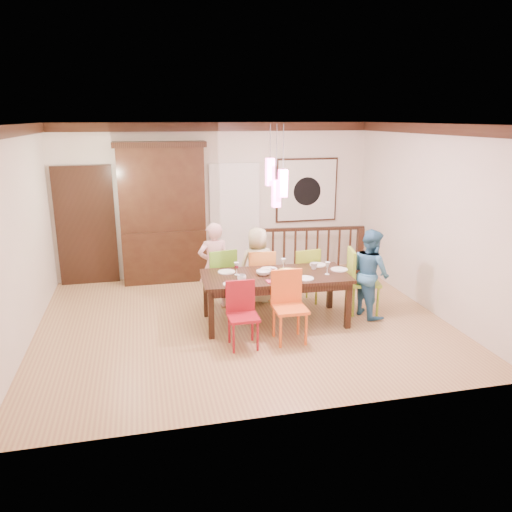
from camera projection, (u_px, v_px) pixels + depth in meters
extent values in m
plane|color=#AB7A52|center=(243.00, 321.00, 7.56)|extent=(6.00, 6.00, 0.00)
plane|color=white|center=(242.00, 124.00, 6.78)|extent=(6.00, 6.00, 0.00)
plane|color=beige|center=(216.00, 201.00, 9.52)|extent=(6.00, 0.00, 6.00)
plane|color=beige|center=(18.00, 239.00, 6.52)|extent=(0.00, 5.00, 5.00)
plane|color=beige|center=(429.00, 219.00, 7.82)|extent=(0.00, 5.00, 5.00)
cube|color=black|center=(86.00, 228.00, 9.06)|extent=(1.04, 0.07, 2.24)
cube|color=silver|center=(235.00, 221.00, 9.67)|extent=(0.97, 0.05, 2.22)
cube|color=black|center=(307.00, 190.00, 9.84)|extent=(1.25, 0.04, 1.25)
cube|color=silver|center=(307.00, 190.00, 9.82)|extent=(1.18, 0.02, 1.18)
cylinder|color=black|center=(307.00, 191.00, 9.81)|extent=(0.56, 0.01, 0.56)
cube|color=#FC4BA5|center=(270.00, 172.00, 6.98)|extent=(0.11, 0.11, 0.38)
cylinder|color=black|center=(270.00, 141.00, 6.87)|extent=(0.01, 0.01, 0.46)
cube|color=#FC4BA5|center=(283.00, 183.00, 6.96)|extent=(0.11, 0.11, 0.38)
cylinder|color=black|center=(283.00, 147.00, 6.83)|extent=(0.01, 0.01, 0.61)
cube|color=#FC4BA5|center=(276.00, 194.00, 7.03)|extent=(0.11, 0.11, 0.38)
cylinder|color=black|center=(277.00, 152.00, 6.88)|extent=(0.01, 0.01, 0.76)
cube|color=black|center=(275.00, 276.00, 7.36)|extent=(2.20, 1.08, 0.05)
cube|color=black|center=(205.00, 296.00, 7.63)|extent=(0.08, 0.08, 0.70)
cube|color=black|center=(328.00, 286.00, 8.06)|extent=(0.08, 0.08, 0.70)
cube|color=black|center=(213.00, 316.00, 6.86)|extent=(0.08, 0.08, 0.70)
cube|color=black|center=(348.00, 304.00, 7.29)|extent=(0.08, 0.08, 0.70)
cube|color=black|center=(268.00, 272.00, 7.79)|extent=(1.96, 0.13, 0.10)
cube|color=black|center=(283.00, 290.00, 6.98)|extent=(1.96, 0.13, 0.10)
cube|color=#65AA28|center=(220.00, 278.00, 8.04)|extent=(0.52, 0.52, 0.04)
cube|color=#65AA28|center=(219.00, 263.00, 7.97)|extent=(0.45, 0.12, 0.49)
cylinder|color=#65AA28|center=(210.00, 297.00, 7.90)|extent=(0.04, 0.04, 0.47)
cylinder|color=#65AA28|center=(233.00, 296.00, 7.98)|extent=(0.04, 0.04, 0.47)
cylinder|color=#65AA28|center=(207.00, 290.00, 8.24)|extent=(0.04, 0.04, 0.47)
cylinder|color=#65AA28|center=(229.00, 288.00, 8.32)|extent=(0.04, 0.04, 0.47)
cube|color=orange|center=(260.00, 278.00, 8.13)|extent=(0.47, 0.47, 0.04)
cube|color=orange|center=(261.00, 263.00, 8.06)|extent=(0.43, 0.08, 0.47)
cylinder|color=orange|center=(252.00, 296.00, 7.99)|extent=(0.04, 0.04, 0.45)
cylinder|color=orange|center=(273.00, 294.00, 8.07)|extent=(0.04, 0.04, 0.45)
cylinder|color=orange|center=(248.00, 289.00, 8.32)|extent=(0.04, 0.04, 0.45)
cylinder|color=orange|center=(268.00, 287.00, 8.39)|extent=(0.04, 0.04, 0.45)
cube|color=olive|center=(302.00, 276.00, 8.23)|extent=(0.48, 0.48, 0.04)
cube|color=olive|center=(303.00, 261.00, 8.17)|extent=(0.43, 0.10, 0.47)
cylinder|color=olive|center=(295.00, 294.00, 8.10)|extent=(0.04, 0.04, 0.45)
cylinder|color=olive|center=(316.00, 292.00, 8.17)|extent=(0.04, 0.04, 0.45)
cylinder|color=olive|center=(289.00, 287.00, 8.42)|extent=(0.04, 0.04, 0.45)
cylinder|color=olive|center=(309.00, 285.00, 8.50)|extent=(0.04, 0.04, 0.45)
cube|color=maroon|center=(243.00, 317.00, 6.62)|extent=(0.40, 0.40, 0.04)
cube|color=maroon|center=(243.00, 300.00, 6.56)|extent=(0.40, 0.04, 0.44)
cylinder|color=maroon|center=(234.00, 338.00, 6.50)|extent=(0.03, 0.03, 0.42)
cylinder|color=maroon|center=(258.00, 336.00, 6.57)|extent=(0.03, 0.03, 0.42)
cylinder|color=maroon|center=(229.00, 329.00, 6.80)|extent=(0.03, 0.03, 0.42)
cylinder|color=maroon|center=(252.00, 326.00, 6.87)|extent=(0.03, 0.03, 0.42)
cube|color=orange|center=(290.00, 309.00, 6.79)|extent=(0.44, 0.44, 0.04)
cube|color=orange|center=(290.00, 291.00, 6.72)|extent=(0.44, 0.05, 0.48)
cylinder|color=orange|center=(281.00, 332.00, 6.65)|extent=(0.04, 0.04, 0.46)
cylinder|color=orange|center=(306.00, 329.00, 6.72)|extent=(0.04, 0.04, 0.46)
cylinder|color=orange|center=(274.00, 321.00, 6.98)|extent=(0.04, 0.04, 0.46)
cylinder|color=orange|center=(298.00, 319.00, 7.06)|extent=(0.04, 0.04, 0.46)
cube|color=#8CB42B|center=(364.00, 282.00, 7.80)|extent=(0.55, 0.55, 0.04)
cube|color=#8CB42B|center=(365.00, 265.00, 7.72)|extent=(0.14, 0.46, 0.51)
cylinder|color=#8CB42B|center=(357.00, 303.00, 7.65)|extent=(0.04, 0.04, 0.49)
cylinder|color=#8CB42B|center=(379.00, 301.00, 7.73)|extent=(0.04, 0.04, 0.49)
cylinder|color=#8CB42B|center=(347.00, 295.00, 8.00)|extent=(0.04, 0.04, 0.49)
cylinder|color=#8CB42B|center=(369.00, 293.00, 8.08)|extent=(0.04, 0.04, 0.49)
cube|color=black|center=(165.00, 255.00, 9.35)|extent=(1.52, 0.44, 0.98)
cube|color=black|center=(162.00, 189.00, 9.03)|extent=(1.52, 0.40, 1.52)
cube|color=black|center=(161.00, 187.00, 9.21)|extent=(1.31, 0.02, 1.31)
cube|color=black|center=(159.00, 144.00, 8.82)|extent=(1.63, 0.44, 0.10)
cube|color=black|center=(264.00, 256.00, 9.44)|extent=(0.13, 0.13, 0.92)
cube|color=black|center=(358.00, 250.00, 9.86)|extent=(0.13, 0.13, 0.92)
cube|color=black|center=(312.00, 229.00, 9.53)|extent=(2.04, 0.29, 0.06)
cube|color=black|center=(311.00, 273.00, 9.76)|extent=(1.92, 0.26, 0.05)
imported|color=#F8BDC0|center=(214.00, 265.00, 7.99)|extent=(0.53, 0.37, 1.40)
imported|color=beige|center=(258.00, 266.00, 8.20)|extent=(0.65, 0.44, 1.27)
imported|color=teal|center=(370.00, 273.00, 7.65)|extent=(0.63, 0.75, 1.37)
imported|color=gold|center=(289.00, 274.00, 7.26)|extent=(0.43, 0.43, 0.08)
imported|color=white|center=(263.00, 273.00, 7.33)|extent=(0.25, 0.25, 0.07)
imported|color=silver|center=(242.00, 278.00, 7.03)|extent=(0.14, 0.14, 0.10)
imported|color=silver|center=(314.00, 266.00, 7.61)|extent=(0.13, 0.13, 0.10)
cylinder|color=white|center=(227.00, 272.00, 7.45)|extent=(0.26, 0.26, 0.01)
cylinder|color=white|center=(269.00, 269.00, 7.59)|extent=(0.26, 0.26, 0.01)
cylinder|color=white|center=(318.00, 265.00, 7.82)|extent=(0.26, 0.26, 0.01)
cylinder|color=white|center=(232.00, 284.00, 6.91)|extent=(0.26, 0.26, 0.01)
cylinder|color=white|center=(305.00, 278.00, 7.15)|extent=(0.26, 0.26, 0.01)
cylinder|color=white|center=(339.00, 269.00, 7.58)|extent=(0.26, 0.26, 0.01)
cube|color=#D83359|center=(273.00, 281.00, 7.03)|extent=(0.18, 0.14, 0.01)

